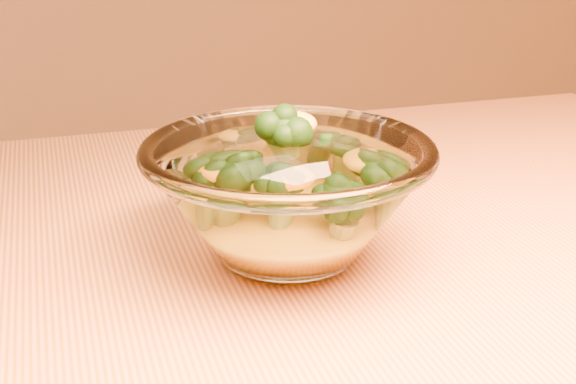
% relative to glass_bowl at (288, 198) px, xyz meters
% --- Properties ---
extents(glass_bowl, '(0.22, 0.22, 0.10)m').
position_rel_glass_bowl_xyz_m(glass_bowl, '(0.00, 0.00, 0.00)').
color(glass_bowl, white).
rests_on(glass_bowl, table).
extents(cheese_sauce, '(0.12, 0.12, 0.03)m').
position_rel_glass_bowl_xyz_m(cheese_sauce, '(0.00, -0.00, -0.02)').
color(cheese_sauce, '#E9A613').
rests_on(cheese_sauce, glass_bowl).
extents(broccoli_heap, '(0.14, 0.13, 0.08)m').
position_rel_glass_bowl_xyz_m(broccoli_heap, '(0.00, 0.01, 0.02)').
color(broccoli_heap, black).
rests_on(broccoli_heap, cheese_sauce).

